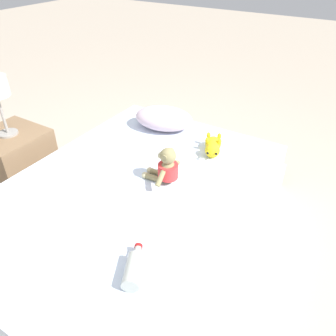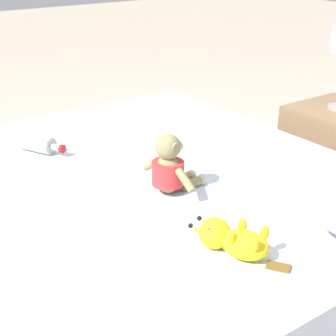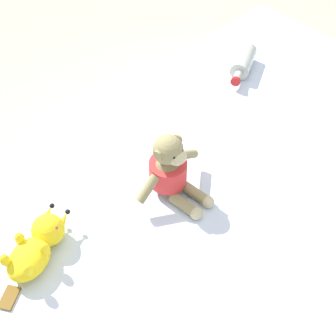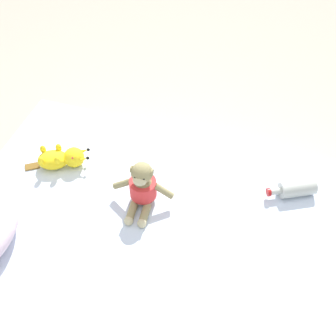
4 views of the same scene
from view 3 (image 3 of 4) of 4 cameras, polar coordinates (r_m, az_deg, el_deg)
name	(u,v)px [view 3 (image 3 of 4)]	position (r m, az deg, el deg)	size (l,w,h in m)	color
ground_plane	(229,249)	(1.90, 7.29, -9.59)	(16.00, 16.00, 0.00)	#B7A893
bed	(234,222)	(1.75, 7.87, -6.47)	(1.40, 1.99, 0.37)	#B2B2B7
plush_monkey	(171,170)	(1.51, 0.31, -0.30)	(0.23, 0.29, 0.24)	#8E8456
plush_yellow_creature	(37,246)	(1.45, -15.44, -9.01)	(0.19, 0.32, 0.10)	yellow
glass_bottle	(243,62)	(2.04, 9.00, 12.42)	(0.15, 0.23, 0.08)	#B7BCB2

